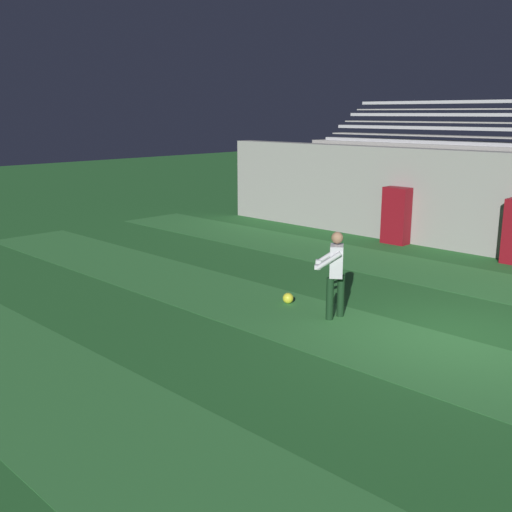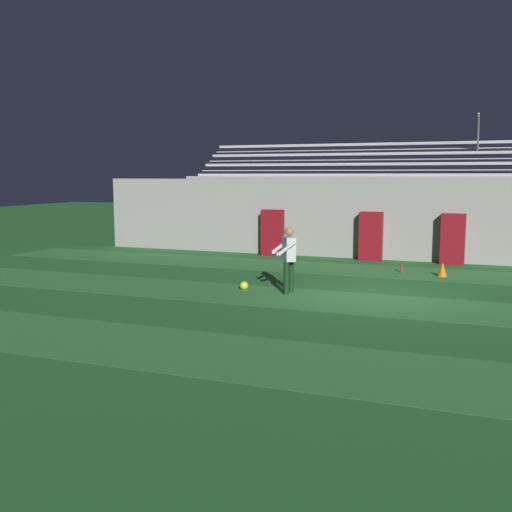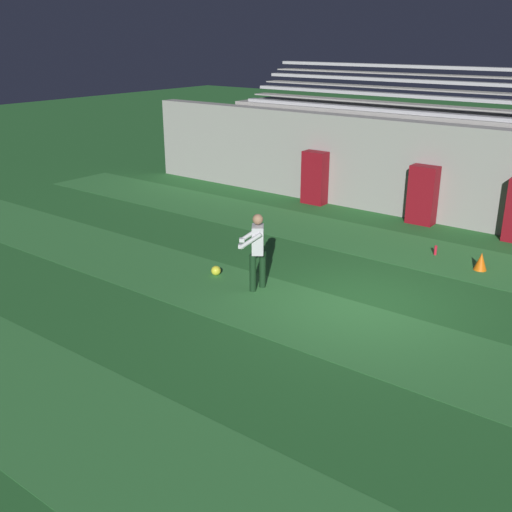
# 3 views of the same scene
# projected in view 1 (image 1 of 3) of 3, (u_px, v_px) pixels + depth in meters

# --- Properties ---
(ground_plane) EXTENTS (80.00, 80.00, 0.00)m
(ground_plane) POSITION_uv_depth(u_px,v_px,m) (461.00, 338.00, 10.40)
(ground_plane) COLOR #286B2D
(turf_stripe_near) EXTENTS (28.00, 2.40, 0.01)m
(turf_stripe_near) POSITION_uv_depth(u_px,v_px,m) (196.00, 488.00, 6.22)
(turf_stripe_near) COLOR #38843D
(turf_stripe_near) RESTS_ON ground
(turf_stripe_mid) EXTENTS (28.00, 2.40, 0.01)m
(turf_stripe_mid) POSITION_uv_depth(u_px,v_px,m) (427.00, 357.00, 9.57)
(turf_stripe_mid) COLOR #38843D
(turf_stripe_mid) RESTS_ON ground
(padding_pillar_far_left) EXTENTS (0.78, 0.44, 1.68)m
(padding_pillar_far_left) POSITION_uv_depth(u_px,v_px,m) (396.00, 216.00, 17.72)
(padding_pillar_far_left) COLOR maroon
(padding_pillar_far_left) RESTS_ON ground
(goalkeeper) EXTENTS (0.72, 0.74, 1.67)m
(goalkeeper) POSITION_uv_depth(u_px,v_px,m) (335.00, 269.00, 11.19)
(goalkeeper) COLOR #143319
(goalkeeper) RESTS_ON ground
(soccer_ball) EXTENTS (0.22, 0.22, 0.22)m
(soccer_ball) POSITION_uv_depth(u_px,v_px,m) (288.00, 298.00, 12.25)
(soccer_ball) COLOR yellow
(soccer_ball) RESTS_ON ground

